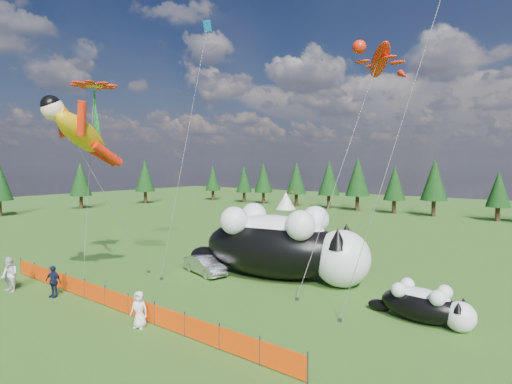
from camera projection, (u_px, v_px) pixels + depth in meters
ground at (164, 295)px, 22.39m from camera, size 160.00×160.00×0.00m
safety_fence at (116, 301)px, 19.98m from camera, size 22.06×0.06×1.10m
tree_line at (409, 187)px, 57.74m from camera, size 90.00×4.00×8.00m
festival_tents at (491, 214)px, 47.29m from camera, size 50.00×3.20×2.80m
cat_large at (281, 244)px, 25.55m from camera, size 12.77×6.21×4.64m
cat_small at (425, 304)px, 18.44m from camera, size 4.97×2.00×1.79m
car at (205, 265)px, 26.60m from camera, size 3.89×2.17×1.22m
spectator_a at (8, 273)px, 23.25m from camera, size 0.81×0.62×1.96m
spectator_b at (9, 275)px, 22.83m from camera, size 1.00×0.63×1.98m
spectator_c at (53, 281)px, 21.97m from camera, size 1.15×0.82×1.76m
spectator_e at (139, 310)px, 17.85m from camera, size 0.96×0.81×1.67m
superhero_kite at (82, 134)px, 23.11m from camera, size 6.03×7.49×11.75m
gecko_kite at (380, 61)px, 28.88m from camera, size 5.96×14.41×18.24m
flower_kite at (94, 88)px, 25.99m from camera, size 3.48×3.80×12.70m
diamond_kite_a at (205, 38)px, 27.76m from camera, size 1.06×4.93×17.90m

